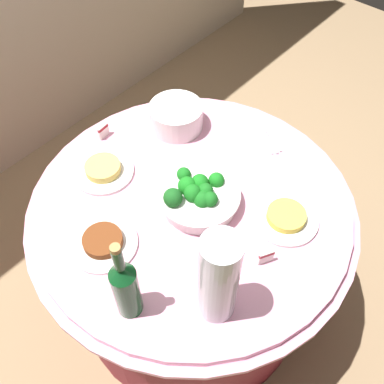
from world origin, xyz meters
TOP-DOWN VIEW (x-y plane):
  - ground_plane at (0.00, 0.00)m, footprint 6.00×6.00m
  - buffet_table at (0.00, 0.00)m, footprint 1.16×1.16m
  - broccoli_bowl at (0.00, -0.02)m, footprint 0.28×0.28m
  - plate_stack at (0.24, 0.29)m, footprint 0.21×0.21m
  - wine_bottle at (-0.41, -0.12)m, footprint 0.07×0.07m
  - decorative_fruit_vase at (-0.24, -0.30)m, footprint 0.11×0.11m
  - serving_tongs at (0.41, -0.03)m, footprint 0.11×0.16m
  - food_plate_stir_fry at (-0.32, 0.10)m, footprint 0.22×0.22m
  - food_plate_noodles at (-0.11, 0.33)m, footprint 0.22×0.22m
  - food_plate_fried_egg at (0.15, -0.29)m, footprint 0.22×0.22m
  - label_placard_front at (-0.03, -0.33)m, footprint 0.05×0.03m
  - label_placard_mid at (-0.13, -0.25)m, footprint 0.05×0.02m
  - label_placard_rear at (0.01, 0.47)m, footprint 0.05×0.01m

SIDE VIEW (x-z plane):
  - ground_plane at x=0.00m, z-range 0.00..0.00m
  - buffet_table at x=0.00m, z-range 0.01..0.75m
  - serving_tongs at x=0.41m, z-range 0.74..0.75m
  - food_plate_fried_egg at x=0.15m, z-range 0.74..0.77m
  - food_plate_stir_fry at x=-0.32m, z-range 0.73..0.77m
  - food_plate_noodles at x=-0.11m, z-range 0.73..0.78m
  - label_placard_front at x=-0.03m, z-range 0.74..0.80m
  - label_placard_mid at x=-0.13m, z-range 0.74..0.80m
  - label_placard_rear at x=0.01m, z-range 0.74..0.80m
  - broccoli_bowl at x=0.00m, z-range 0.73..0.84m
  - plate_stack at x=0.24m, z-range 0.74..0.84m
  - wine_bottle at x=-0.41m, z-range 0.70..1.04m
  - decorative_fruit_vase at x=-0.24m, z-range 0.72..1.06m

